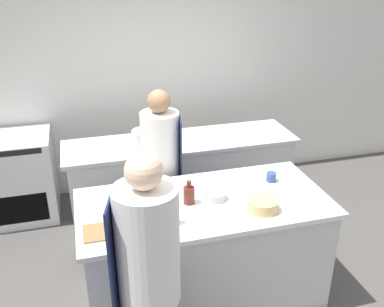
% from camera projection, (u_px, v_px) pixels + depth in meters
% --- Properties ---
extents(ground_plane, '(16.00, 16.00, 0.00)m').
position_uv_depth(ground_plane, '(203.00, 293.00, 3.68)').
color(ground_plane, '#4C4947').
extents(wall_back, '(8.00, 0.06, 2.80)m').
position_uv_depth(wall_back, '(151.00, 74.00, 4.96)').
color(wall_back, silver).
rests_on(wall_back, ground_plane).
extents(prep_counter, '(1.94, 0.92, 0.92)m').
position_uv_depth(prep_counter, '(203.00, 249.00, 3.49)').
color(prep_counter, silver).
rests_on(prep_counter, ground_plane).
extents(pass_counter, '(2.40, 0.65, 0.92)m').
position_uv_depth(pass_counter, '(181.00, 179.00, 4.59)').
color(pass_counter, silver).
rests_on(pass_counter, ground_plane).
extents(oven_range, '(0.90, 0.68, 0.93)m').
position_uv_depth(oven_range, '(12.00, 178.00, 4.61)').
color(oven_range, silver).
rests_on(oven_range, ground_plane).
extents(chef_at_prep_near, '(0.41, 0.40, 1.73)m').
position_uv_depth(chef_at_prep_near, '(149.00, 287.00, 2.51)').
color(chef_at_prep_near, black).
rests_on(chef_at_prep_near, ground_plane).
extents(chef_at_stove, '(0.38, 0.36, 1.62)m').
position_uv_depth(chef_at_stove, '(162.00, 176.00, 3.91)').
color(chef_at_stove, black).
rests_on(chef_at_stove, ground_plane).
extents(bottle_olive_oil, '(0.08, 0.08, 0.27)m').
position_uv_depth(bottle_olive_oil, '(166.00, 211.00, 2.97)').
color(bottle_olive_oil, '#2D5175').
rests_on(bottle_olive_oil, prep_counter).
extents(bottle_vinegar, '(0.09, 0.09, 0.19)m').
position_uv_depth(bottle_vinegar, '(139.00, 222.00, 2.90)').
color(bottle_vinegar, '#B2A84C').
rests_on(bottle_vinegar, prep_counter).
extents(bottle_wine, '(0.09, 0.09, 0.25)m').
position_uv_depth(bottle_wine, '(149.00, 194.00, 3.20)').
color(bottle_wine, silver).
rests_on(bottle_wine, prep_counter).
extents(bottle_cooking_oil, '(0.09, 0.09, 0.19)m').
position_uv_depth(bottle_cooking_oil, '(189.00, 194.00, 3.24)').
color(bottle_cooking_oil, '#5B2319').
rests_on(bottle_cooking_oil, prep_counter).
extents(bottle_sauce, '(0.07, 0.07, 0.29)m').
position_uv_depth(bottle_sauce, '(148.00, 200.00, 3.10)').
color(bottle_sauce, '#19471E').
rests_on(bottle_sauce, prep_counter).
extents(bowl_mixing_large, '(0.23, 0.23, 0.08)m').
position_uv_depth(bowl_mixing_large, '(263.00, 205.00, 3.17)').
color(bowl_mixing_large, tan).
rests_on(bowl_mixing_large, prep_counter).
extents(bowl_prep_small, '(0.17, 0.17, 0.06)m').
position_uv_depth(bowl_prep_small, '(215.00, 195.00, 3.32)').
color(bowl_prep_small, '#B7BABC').
rests_on(bowl_prep_small, prep_counter).
extents(cup, '(0.08, 0.08, 0.08)m').
position_uv_depth(cup, '(271.00, 177.00, 3.58)').
color(cup, '#33477F').
rests_on(cup, prep_counter).
extents(cutting_board, '(0.30, 0.22, 0.01)m').
position_uv_depth(cutting_board, '(105.00, 231.00, 2.93)').
color(cutting_board, olive).
rests_on(cutting_board, prep_counter).
extents(stockpot, '(0.24, 0.24, 0.17)m').
position_uv_depth(stockpot, '(144.00, 138.00, 4.24)').
color(stockpot, silver).
rests_on(stockpot, pass_counter).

